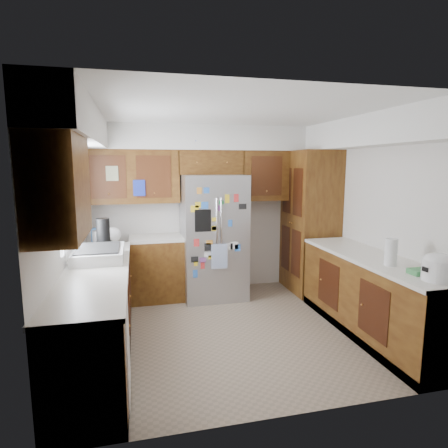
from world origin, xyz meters
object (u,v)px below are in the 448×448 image
(pantry, at_px, (310,222))
(fridge, at_px, (213,237))
(paper_towel, at_px, (391,252))
(rice_cooker, at_px, (439,267))

(pantry, height_order, fridge, pantry)
(pantry, relative_size, fridge, 1.19)
(fridge, relative_size, paper_towel, 6.46)
(paper_towel, bearing_deg, pantry, 87.73)
(fridge, relative_size, rice_cooker, 6.24)
(pantry, distance_m, paper_towel, 1.99)
(pantry, bearing_deg, rice_cooker, -90.01)
(rice_cooker, height_order, paper_towel, paper_towel)
(fridge, height_order, rice_cooker, fridge)
(fridge, height_order, paper_towel, fridge)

